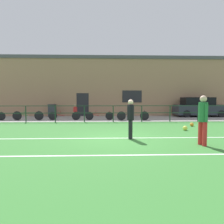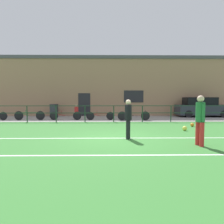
{
  "view_description": "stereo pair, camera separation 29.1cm",
  "coord_description": "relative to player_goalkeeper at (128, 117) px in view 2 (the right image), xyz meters",
  "views": [
    {
      "loc": [
        -0.65,
        -9.07,
        1.69
      ],
      "look_at": [
        -0.15,
        4.25,
        0.81
      ],
      "focal_mm": 34.89,
      "sensor_mm": 36.0,
      "label": 1
    },
    {
      "loc": [
        -0.36,
        -9.07,
        1.69
      ],
      "look_at": [
        -0.15,
        4.25,
        0.81
      ],
      "focal_mm": 34.89,
      "sensor_mm": 36.0,
      "label": 2
    }
  ],
  "objects": [
    {
      "name": "ground",
      "position": [
        -0.44,
        0.21,
        -0.94
      ],
      "size": [
        60.0,
        44.0,
        0.04
      ],
      "primitive_type": "cube",
      "color": "#387A33"
    },
    {
      "name": "field_line_touchline",
      "position": [
        -0.44,
        0.15,
        -0.92
      ],
      "size": [
        36.0,
        0.11,
        0.0
      ],
      "primitive_type": "cube",
      "color": "white",
      "rests_on": "ground"
    },
    {
      "name": "field_line_hash",
      "position": [
        -0.44,
        -2.56,
        -0.92
      ],
      "size": [
        36.0,
        0.11,
        0.0
      ],
      "primitive_type": "cube",
      "color": "white",
      "rests_on": "ground"
    },
    {
      "name": "pavement_strip",
      "position": [
        -0.44,
        8.71,
        -0.91
      ],
      "size": [
        48.0,
        5.0,
        0.02
      ],
      "primitive_type": "cube",
      "color": "gray",
      "rests_on": "ground"
    },
    {
      "name": "perimeter_fence",
      "position": [
        -0.44,
        6.21,
        -0.17
      ],
      "size": [
        36.07,
        0.07,
        1.15
      ],
      "color": "#193823",
      "rests_on": "ground"
    },
    {
      "name": "clubhouse_facade",
      "position": [
        -0.44,
        12.41,
        1.87
      ],
      "size": [
        28.0,
        2.56,
        5.55
      ],
      "color": "#A37A5B",
      "rests_on": "ground"
    },
    {
      "name": "player_goalkeeper",
      "position": [
        0.0,
        0.0,
        0.0
      ],
      "size": [
        0.28,
        0.43,
        1.62
      ],
      "rotation": [
        0.0,
        0.0,
        1.33
      ],
      "color": "black",
      "rests_on": "ground"
    },
    {
      "name": "player_striker",
      "position": [
        2.4,
        -1.33,
        0.09
      ],
      "size": [
        0.31,
        0.48,
        1.77
      ],
      "rotation": [
        0.0,
        0.0,
        1.73
      ],
      "color": "red",
      "rests_on": "ground"
    },
    {
      "name": "soccer_ball_match",
      "position": [
        3.1,
        2.15,
        -0.8
      ],
      "size": [
        0.24,
        0.24,
        0.24
      ],
      "primitive_type": "sphere",
      "color": "#E5E04C",
      "rests_on": "ground"
    },
    {
      "name": "soccer_ball_spare",
      "position": [
        4.09,
        3.69,
        -0.81
      ],
      "size": [
        0.22,
        0.22,
        0.22
      ],
      "primitive_type": "sphere",
      "color": "orange",
      "rests_on": "ground"
    },
    {
      "name": "spectator_child",
      "position": [
        -3.33,
        8.15,
        -0.27
      ],
      "size": [
        0.3,
        0.2,
        1.11
      ],
      "rotation": [
        0.0,
        0.0,
        3.06
      ],
      "color": "#232D4C",
      "rests_on": "pavement_strip"
    },
    {
      "name": "parked_car_red",
      "position": [
        7.39,
        10.15,
        -0.1
      ],
      "size": [
        4.39,
        1.88,
        1.71
      ],
      "color": "#282D38",
      "rests_on": "pavement_strip"
    },
    {
      "name": "bicycle_parked_0",
      "position": [
        -4.04,
        7.41,
        -0.57
      ],
      "size": [
        2.35,
        0.04,
        0.73
      ],
      "color": "black",
      "rests_on": "pavement_strip"
    },
    {
      "name": "bicycle_parked_2",
      "position": [
        -6.71,
        7.41,
        -0.55
      ],
      "size": [
        2.27,
        0.04,
        0.76
      ],
      "color": "black",
      "rests_on": "pavement_strip"
    },
    {
      "name": "bicycle_parked_3",
      "position": [
        -1.43,
        7.41,
        -0.58
      ],
      "size": [
        2.1,
        0.04,
        0.71
      ],
      "color": "black",
      "rests_on": "pavement_strip"
    },
    {
      "name": "bicycle_parked_4",
      "position": [
        1.04,
        7.05,
        -0.55
      ],
      "size": [
        2.38,
        0.04,
        0.76
      ],
      "color": "black",
      "rests_on": "pavement_strip"
    },
    {
      "name": "trash_bin_0",
      "position": [
        -5.63,
        10.41,
        -0.35
      ],
      "size": [
        0.66,
        0.56,
        1.09
      ],
      "color": "#33383D",
      "rests_on": "pavement_strip"
    }
  ]
}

